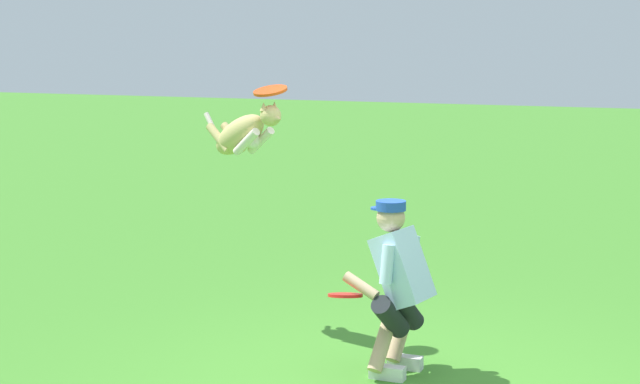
{
  "coord_description": "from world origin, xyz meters",
  "views": [
    {
      "loc": [
        -2.1,
        6.57,
        2.48
      ],
      "look_at": [
        0.89,
        -0.72,
        1.28
      ],
      "focal_mm": 57.71,
      "sensor_mm": 36.0,
      "label": 1
    }
  ],
  "objects_px": {
    "person": "(398,282)",
    "frisbee_held": "(345,295)",
    "frisbee_flying": "(270,91)",
    "dog": "(243,134)"
  },
  "relations": [
    {
      "from": "person",
      "to": "dog",
      "type": "distance_m",
      "value": 1.93
    },
    {
      "from": "frisbee_held",
      "to": "frisbee_flying",
      "type": "bearing_deg",
      "value": -36.01
    },
    {
      "from": "dog",
      "to": "frisbee_held",
      "type": "height_order",
      "value": "dog"
    },
    {
      "from": "frisbee_flying",
      "to": "frisbee_held",
      "type": "bearing_deg",
      "value": 143.99
    },
    {
      "from": "dog",
      "to": "frisbee_flying",
      "type": "height_order",
      "value": "frisbee_flying"
    },
    {
      "from": "dog",
      "to": "frisbee_flying",
      "type": "bearing_deg",
      "value": 3.36
    },
    {
      "from": "frisbee_flying",
      "to": "frisbee_held",
      "type": "height_order",
      "value": "frisbee_flying"
    },
    {
      "from": "person",
      "to": "frisbee_held",
      "type": "xyz_separation_m",
      "value": [
        0.34,
        0.19,
        -0.09
      ]
    },
    {
      "from": "frisbee_held",
      "to": "dog",
      "type": "bearing_deg",
      "value": -33.05
    },
    {
      "from": "frisbee_flying",
      "to": "person",
      "type": "bearing_deg",
      "value": 159.36
    }
  ]
}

